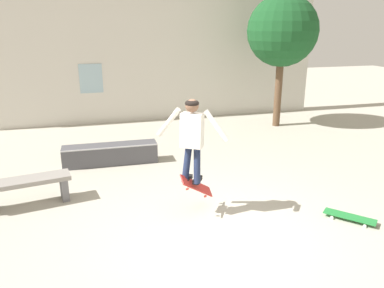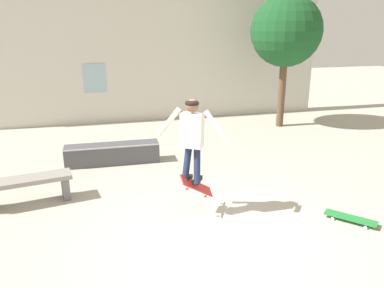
{
  "view_description": "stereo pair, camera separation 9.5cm",
  "coord_description": "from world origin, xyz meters",
  "px_view_note": "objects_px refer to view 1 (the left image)",
  "views": [
    {
      "loc": [
        -1.74,
        -4.8,
        3.06
      ],
      "look_at": [
        -0.21,
        0.64,
        1.25
      ],
      "focal_mm": 35.0,
      "sensor_mm": 36.0,
      "label": 1
    },
    {
      "loc": [
        -1.65,
        -4.83,
        3.06
      ],
      "look_at": [
        -0.21,
        0.64,
        1.25
      ],
      "focal_mm": 35.0,
      "sensor_mm": 36.0,
      "label": 2
    }
  ],
  "objects_px": {
    "skateboard_resting": "(350,217)",
    "park_bench": "(27,187)",
    "skate_ledge": "(111,154)",
    "skater": "(192,134)",
    "tree_right": "(282,31)",
    "skateboard_flipping": "(197,186)"
  },
  "relations": [
    {
      "from": "tree_right",
      "to": "skate_ledge",
      "type": "distance_m",
      "value": 6.27
    },
    {
      "from": "tree_right",
      "to": "skate_ledge",
      "type": "xyz_separation_m",
      "value": [
        -5.3,
        -2.07,
        -2.64
      ]
    },
    {
      "from": "skateboard_resting",
      "to": "park_bench",
      "type": "bearing_deg",
      "value": -152.85
    },
    {
      "from": "skate_ledge",
      "to": "skater",
      "type": "distance_m",
      "value": 3.29
    },
    {
      "from": "skateboard_resting",
      "to": "skateboard_flipping",
      "type": "bearing_deg",
      "value": -153.14
    },
    {
      "from": "skateboard_flipping",
      "to": "park_bench",
      "type": "bearing_deg",
      "value": 126.52
    },
    {
      "from": "skateboard_flipping",
      "to": "skateboard_resting",
      "type": "distance_m",
      "value": 2.55
    },
    {
      "from": "skater",
      "to": "skateboard_resting",
      "type": "height_order",
      "value": "skater"
    },
    {
      "from": "skate_ledge",
      "to": "skateboard_flipping",
      "type": "xyz_separation_m",
      "value": [
        1.24,
        -2.8,
        0.26
      ]
    },
    {
      "from": "skate_ledge",
      "to": "park_bench",
      "type": "bearing_deg",
      "value": -131.01
    },
    {
      "from": "tree_right",
      "to": "skateboard_flipping",
      "type": "height_order",
      "value": "tree_right"
    },
    {
      "from": "tree_right",
      "to": "skateboard_resting",
      "type": "xyz_separation_m",
      "value": [
        -1.73,
        -5.8,
        -2.8
      ]
    },
    {
      "from": "skater",
      "to": "skateboard_flipping",
      "type": "height_order",
      "value": "skater"
    },
    {
      "from": "skate_ledge",
      "to": "skateboard_resting",
      "type": "relative_size",
      "value": 2.85
    },
    {
      "from": "tree_right",
      "to": "skateboard_flipping",
      "type": "relative_size",
      "value": 6.11
    },
    {
      "from": "park_bench",
      "to": "skate_ledge",
      "type": "distance_m",
      "value": 2.32
    },
    {
      "from": "tree_right",
      "to": "skate_ledge",
      "type": "bearing_deg",
      "value": -158.7
    },
    {
      "from": "park_bench",
      "to": "skateboard_flipping",
      "type": "bearing_deg",
      "value": -31.32
    },
    {
      "from": "skate_ledge",
      "to": "skater",
      "type": "height_order",
      "value": "skater"
    },
    {
      "from": "tree_right",
      "to": "park_bench",
      "type": "xyz_separation_m",
      "value": [
        -6.85,
        -3.78,
        -2.51
      ]
    },
    {
      "from": "skateboard_resting",
      "to": "skate_ledge",
      "type": "bearing_deg",
      "value": -177.61
    },
    {
      "from": "park_bench",
      "to": "skateboard_resting",
      "type": "bearing_deg",
      "value": -31.57
    }
  ]
}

